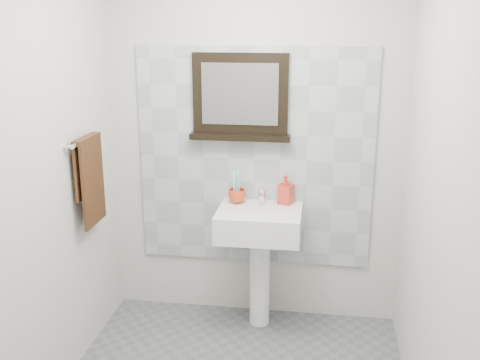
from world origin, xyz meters
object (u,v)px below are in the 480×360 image
pedestal_sink (259,235)px  framed_mirror (240,99)px  toothbrush_cup (237,196)px  hand_towel (90,174)px  soap_dispenser (286,190)px

pedestal_sink → framed_mirror: framed_mirror is taller
pedestal_sink → toothbrush_cup: (-0.17, 0.12, 0.23)m
framed_mirror → hand_towel: size_ratio=1.22×
toothbrush_cup → hand_towel: (-0.84, -0.47, 0.25)m
soap_dispenser → hand_towel: bearing=-135.6°
toothbrush_cup → soap_dispenser: soap_dispenser is taller
pedestal_sink → framed_mirror: (-0.16, 0.19, 0.88)m
pedestal_sink → toothbrush_cup: bearing=145.6°
hand_towel → soap_dispenser: bearing=23.3°
soap_dispenser → hand_towel: (-1.16, -0.50, 0.20)m
soap_dispenser → hand_towel: size_ratio=0.36×
toothbrush_cup → hand_towel: 0.99m
soap_dispenser → framed_mirror: bearing=-166.2°
hand_towel → pedestal_sink: bearing=19.5°
pedestal_sink → hand_towel: bearing=-160.5°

